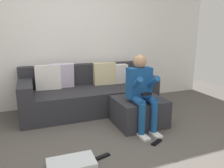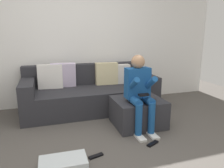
# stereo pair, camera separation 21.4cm
# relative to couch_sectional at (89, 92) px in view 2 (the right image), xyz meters

# --- Properties ---
(ground_plane) EXTENTS (7.74, 7.74, 0.00)m
(ground_plane) POSITION_rel_couch_sectional_xyz_m (-0.19, -1.57, -0.31)
(ground_plane) COLOR #544F49
(wall_back) EXTENTS (5.95, 0.10, 2.77)m
(wall_back) POSITION_rel_couch_sectional_xyz_m (-0.19, 0.47, 1.07)
(wall_back) COLOR white
(wall_back) RESTS_ON ground_plane
(couch_sectional) EXTENTS (2.31, 0.97, 0.85)m
(couch_sectional) POSITION_rel_couch_sectional_xyz_m (0.00, 0.00, 0.00)
(couch_sectional) COLOR #2D2D33
(couch_sectional) RESTS_ON ground_plane
(ottoman) EXTENTS (0.72, 0.65, 0.41)m
(ottoman) POSITION_rel_couch_sectional_xyz_m (0.55, -0.93, -0.11)
(ottoman) COLOR #2D2D33
(ottoman) RESTS_ON ground_plane
(person_seated) EXTENTS (0.35, 0.55, 1.08)m
(person_seated) POSITION_rel_couch_sectional_xyz_m (0.49, -1.09, 0.30)
(person_seated) COLOR #194C8C
(person_seated) RESTS_ON ground_plane
(storage_bin) EXTENTS (0.50, 0.30, 0.09)m
(storage_bin) POSITION_rel_couch_sectional_xyz_m (-0.63, -1.68, -0.27)
(storage_bin) COLOR silver
(storage_bin) RESTS_ON ground_plane
(remote_near_ottoman) EXTENTS (0.19, 0.13, 0.02)m
(remote_near_ottoman) POSITION_rel_couch_sectional_xyz_m (0.48, -1.54, -0.30)
(remote_near_ottoman) COLOR black
(remote_near_ottoman) RESTS_ON ground_plane
(remote_by_storage_bin) EXTENTS (0.18, 0.09, 0.02)m
(remote_by_storage_bin) POSITION_rel_couch_sectional_xyz_m (-0.26, -1.59, -0.30)
(remote_by_storage_bin) COLOR black
(remote_by_storage_bin) RESTS_ON ground_plane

